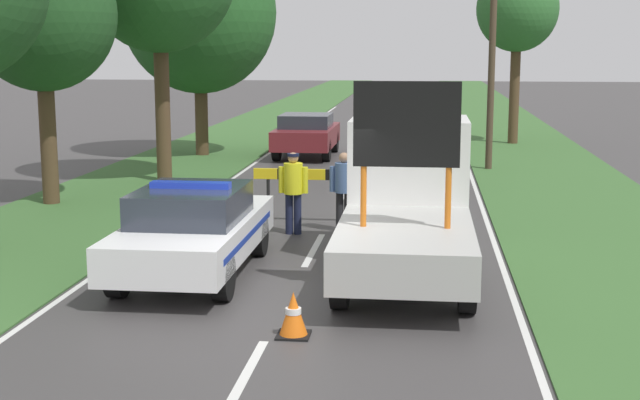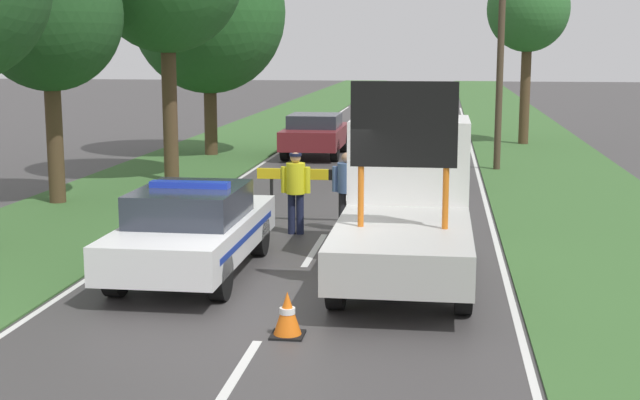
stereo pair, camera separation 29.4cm
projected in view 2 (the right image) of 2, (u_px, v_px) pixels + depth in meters
ground_plane at (282, 302)px, 12.97m from camera, size 160.00×160.00×0.00m
lane_markings at (357, 183)px, 24.16m from camera, size 6.75×58.39×0.01m
grass_verge_left at (231, 145)px, 33.23m from camera, size 4.26×120.00×0.03m
grass_verge_right at (534, 149)px, 31.75m from camera, size 4.26×120.00×0.03m
police_car at (193, 229)px, 14.43m from camera, size 1.84×4.69×1.55m
work_truck at (407, 201)px, 14.60m from camera, size 2.02×5.29×3.19m
road_barrier at (329, 179)px, 18.50m from camera, size 3.03×0.08×1.15m
police_officer at (296, 186)px, 17.49m from camera, size 0.58×0.37×1.63m
pedestrian_civilian at (346, 185)px, 17.71m from camera, size 0.57×0.36×1.60m
traffic_cone_near_police at (397, 199)px, 19.73m from camera, size 0.47×0.47×0.65m
traffic_cone_centre_front at (287, 314)px, 11.42m from camera, size 0.43×0.43×0.59m
queued_car_suv_grey at (415, 153)px, 24.01m from camera, size 1.94×4.57×1.56m
queued_car_wagon_maroon at (315, 134)px, 29.75m from camera, size 1.86×4.10×1.42m
roadside_tree_near_right at (48, 15)px, 20.28m from camera, size 3.37×3.37×6.17m
roadside_tree_mid_left at (208, 13)px, 29.34m from camera, size 5.08×5.08×7.42m
roadside_tree_far_left at (528, 10)px, 32.57m from camera, size 3.00×3.00×6.58m
utility_pole at (502, 17)px, 25.83m from camera, size 1.20×0.20×8.74m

